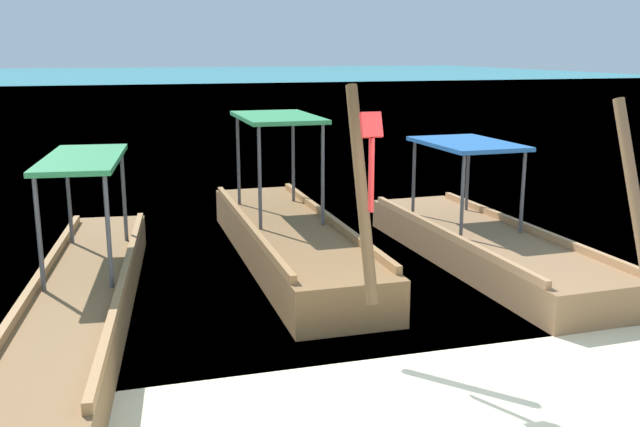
# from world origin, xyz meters

# --- Properties ---
(ground) EXTENTS (120.00, 120.00, 0.00)m
(ground) POSITION_xyz_m (0.00, 0.00, 0.00)
(ground) COLOR beige
(sea_water) EXTENTS (120.00, 120.00, 0.00)m
(sea_water) POSITION_xyz_m (0.00, 61.12, 0.00)
(sea_water) COLOR teal
(sea_water) RESTS_ON ground
(longtail_boat_pink_ribbon) EXTENTS (1.69, 7.26, 2.44)m
(longtail_boat_pink_ribbon) POSITION_xyz_m (-2.82, 2.89, 0.31)
(longtail_boat_pink_ribbon) COLOR brown
(longtail_boat_pink_ribbon) RESTS_ON ground
(longtail_boat_red_ribbon) EXTENTS (1.30, 6.29, 2.66)m
(longtail_boat_red_ribbon) POSITION_xyz_m (-0.02, 4.57, 0.35)
(longtail_boat_red_ribbon) COLOR brown
(longtail_boat_red_ribbon) RESTS_ON ground
(longtail_boat_violet_ribbon) EXTENTS (1.49, 5.84, 2.51)m
(longtail_boat_violet_ribbon) POSITION_xyz_m (2.62, 3.68, 0.30)
(longtail_boat_violet_ribbon) COLOR olive
(longtail_boat_violet_ribbon) RESTS_ON ground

